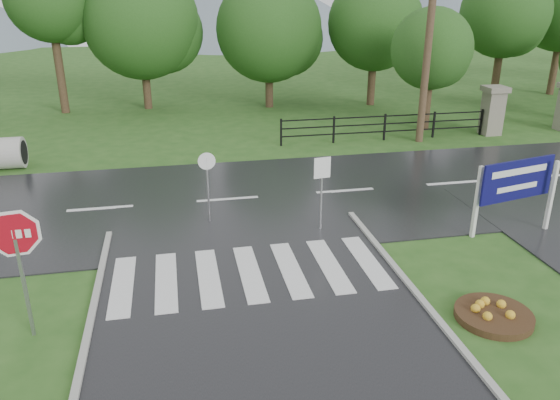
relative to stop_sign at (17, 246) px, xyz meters
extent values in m
cube|color=black|center=(4.63, 6.54, -1.99)|extent=(90.00, 8.00, 0.04)
cube|color=silver|center=(1.63, 1.54, -1.93)|extent=(0.50, 2.80, 0.02)
cube|color=silver|center=(2.63, 1.54, -1.93)|extent=(0.50, 2.80, 0.02)
cube|color=silver|center=(3.63, 1.54, -1.93)|extent=(0.50, 2.80, 0.02)
cube|color=silver|center=(4.63, 1.54, -1.93)|extent=(0.50, 2.80, 0.02)
cube|color=silver|center=(5.63, 1.54, -1.93)|extent=(0.50, 2.80, 0.02)
cube|color=silver|center=(6.63, 1.54, -1.93)|extent=(0.50, 2.80, 0.02)
cube|color=silver|center=(7.63, 1.54, -1.93)|extent=(0.50, 2.80, 0.02)
cube|color=gray|center=(17.63, 12.54, -0.99)|extent=(0.80, 0.80, 2.00)
cube|color=#6B6659|center=(17.63, 12.54, 0.13)|extent=(1.00, 1.00, 0.24)
cube|color=black|center=(12.38, 12.54, -1.59)|extent=(9.50, 0.05, 0.05)
cube|color=black|center=(12.38, 12.54, -1.24)|extent=(9.50, 0.05, 0.05)
cube|color=black|center=(12.38, 12.54, -0.89)|extent=(9.50, 0.05, 0.05)
cube|color=black|center=(7.63, 12.54, -1.39)|extent=(0.08, 0.08, 1.20)
cube|color=black|center=(17.13, 12.54, -1.39)|extent=(0.08, 0.08, 1.20)
sphere|color=slate|center=(12.63, 61.54, -19.27)|extent=(48.00, 48.00, 48.00)
sphere|color=slate|center=(40.63, 61.54, -14.95)|extent=(36.00, 36.00, 36.00)
cylinder|color=#9E9B93|center=(-3.25, 11.54, -1.39)|extent=(1.30, 1.20, 1.20)
cube|color=#939399|center=(0.00, 0.00, -0.93)|extent=(0.06, 0.06, 2.14)
cylinder|color=white|center=(0.00, 0.01, 0.25)|extent=(1.27, 0.22, 1.28)
cylinder|color=#A40B19|center=(0.00, 0.00, 0.25)|extent=(1.11, 0.20, 1.12)
cube|color=silver|center=(11.04, 2.45, -0.96)|extent=(0.12, 0.12, 2.08)
cube|color=silver|center=(13.33, 2.45, -0.96)|extent=(0.12, 0.12, 2.08)
cube|color=#0E0C50|center=(12.18, 2.45, -0.38)|extent=(2.44, 0.62, 1.14)
cube|color=white|center=(12.18, 2.41, -0.12)|extent=(1.93, 0.45, 0.19)
cube|color=white|center=(12.18, 2.41, -0.59)|extent=(1.42, 0.33, 0.16)
cylinder|color=#332111|center=(9.40, -1.32, -1.91)|extent=(1.62, 1.62, 0.16)
cube|color=#939399|center=(6.99, 3.71, -0.97)|extent=(0.04, 0.04, 2.05)
cube|color=white|center=(6.99, 3.69, -0.10)|extent=(0.48, 0.09, 0.59)
cylinder|color=#939399|center=(3.92, 4.88, -0.99)|extent=(0.06, 0.06, 2.01)
cylinder|color=white|center=(3.92, 4.86, -0.08)|extent=(0.50, 0.04, 0.50)
cylinder|color=#473523|center=(13.86, 12.04, 2.80)|extent=(0.32, 0.32, 9.59)
cylinder|color=#3D2B1C|center=(15.03, 14.04, -0.41)|extent=(0.46, 0.46, 3.17)
sphere|color=#1D4916|center=(15.03, 14.04, 1.81)|extent=(3.75, 3.75, 3.75)
camera|label=1|loc=(3.05, -10.02, 4.60)|focal=35.00mm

